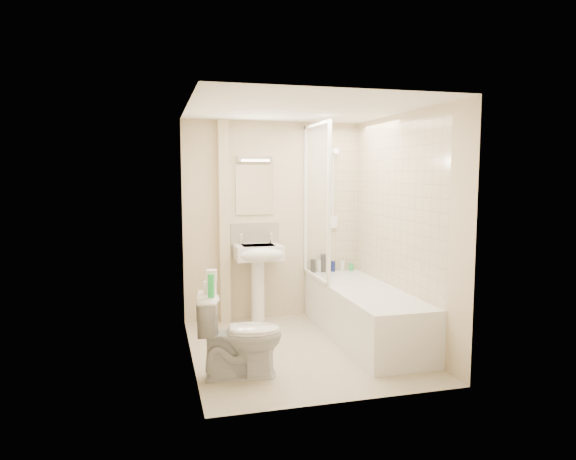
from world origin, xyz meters
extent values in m
plane|color=beige|center=(0.00, 0.00, 0.00)|extent=(2.50, 2.50, 0.00)
cube|color=beige|center=(0.00, 1.25, 1.20)|extent=(2.20, 0.02, 2.40)
cube|color=beige|center=(-1.10, 0.00, 1.20)|extent=(0.02, 2.50, 2.40)
cube|color=beige|center=(1.10, 0.00, 1.20)|extent=(0.02, 2.50, 2.40)
cube|color=white|center=(0.00, 0.00, 2.40)|extent=(2.20, 2.50, 0.02)
cube|color=beige|center=(0.75, 1.24, 1.42)|extent=(0.70, 0.01, 1.75)
cube|color=beige|center=(1.09, 0.18, 1.42)|extent=(0.01, 2.10, 1.75)
cube|color=beige|center=(-0.62, 1.19, 1.20)|extent=(0.12, 0.12, 2.40)
cube|color=beige|center=(-0.24, 1.24, 1.03)|extent=(0.60, 0.02, 0.30)
cube|color=white|center=(-0.24, 1.24, 1.58)|extent=(0.46, 0.01, 0.60)
cube|color=silver|center=(-0.24, 1.22, 1.95)|extent=(0.42, 0.07, 0.07)
cube|color=white|center=(0.75, 0.18, 0.28)|extent=(0.70, 2.10, 0.55)
cube|color=white|center=(0.75, 0.18, 0.49)|extent=(0.56, 1.96, 0.05)
cube|color=white|center=(0.40, 0.80, 1.45)|extent=(0.01, 0.90, 1.80)
cube|color=white|center=(0.40, 1.23, 1.45)|extent=(0.04, 0.04, 1.80)
cube|color=white|center=(0.40, 0.35, 1.45)|extent=(0.04, 0.04, 1.80)
cube|color=white|center=(0.40, 0.80, 2.33)|extent=(0.04, 0.90, 0.04)
cube|color=white|center=(0.40, 0.80, 0.57)|extent=(0.04, 0.90, 0.03)
cylinder|color=white|center=(0.75, 1.22, 1.55)|extent=(0.02, 0.02, 0.90)
cylinder|color=white|center=(0.75, 1.22, 1.10)|extent=(0.05, 0.05, 0.02)
cylinder|color=white|center=(0.75, 1.22, 2.00)|extent=(0.05, 0.05, 0.02)
cylinder|color=white|center=(0.75, 1.15, 2.03)|extent=(0.08, 0.11, 0.11)
cube|color=white|center=(0.75, 1.21, 1.17)|extent=(0.10, 0.05, 0.14)
cylinder|color=white|center=(0.73, 1.19, 1.60)|extent=(0.01, 0.13, 0.84)
cylinder|color=white|center=(-0.24, 1.08, 0.37)|extent=(0.16, 0.16, 0.74)
cube|color=white|center=(-0.24, 1.05, 0.85)|extent=(0.55, 0.42, 0.17)
ellipsoid|color=white|center=(-0.24, 0.88, 0.85)|extent=(0.55, 0.23, 0.17)
cube|color=silver|center=(-0.24, 1.05, 0.91)|extent=(0.38, 0.28, 0.04)
cylinder|color=white|center=(-0.42, 1.16, 0.99)|extent=(0.03, 0.03, 0.10)
cylinder|color=white|center=(-0.06, 1.16, 0.99)|extent=(0.03, 0.03, 0.10)
sphere|color=white|center=(-0.42, 1.16, 1.05)|extent=(0.04, 0.04, 0.04)
sphere|color=white|center=(-0.06, 1.16, 1.05)|extent=(0.04, 0.04, 0.04)
cylinder|color=black|center=(0.48, 1.16, 0.63)|extent=(0.06, 0.06, 0.16)
cylinder|color=silver|center=(0.55, 1.16, 0.62)|extent=(0.05, 0.05, 0.15)
cylinder|color=black|center=(0.61, 1.16, 0.66)|extent=(0.07, 0.07, 0.23)
cylinder|color=navy|center=(0.74, 1.16, 0.61)|extent=(0.06, 0.06, 0.13)
cylinder|color=white|center=(0.87, 1.16, 0.62)|extent=(0.05, 0.05, 0.13)
cylinder|color=#31BE5C|center=(0.99, 1.16, 0.59)|extent=(0.06, 0.06, 0.09)
imported|color=white|center=(-0.72, -0.53, 0.37)|extent=(0.59, 0.83, 0.74)
cylinder|color=white|center=(-0.97, -0.45, 0.79)|extent=(0.11, 0.11, 0.10)
cylinder|color=white|center=(-0.96, -0.48, 0.90)|extent=(0.10, 0.10, 0.11)
cylinder|color=#2ACA56|center=(-0.97, -0.62, 0.84)|extent=(0.05, 0.05, 0.20)
camera|label=1|loc=(-1.41, -4.85, 1.78)|focal=32.00mm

